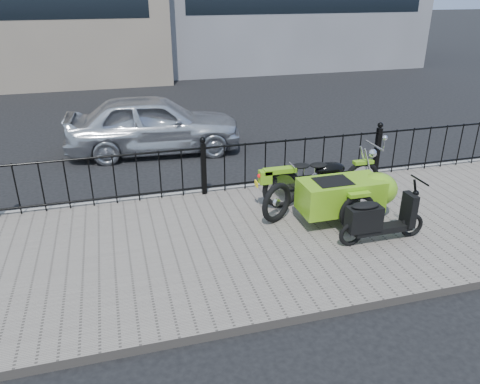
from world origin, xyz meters
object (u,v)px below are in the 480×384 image
object	(u,v)px
motorcycle_sidecar	(346,190)
scooter	(377,220)
spare_tire	(277,203)
sedan_car	(154,124)

from	to	relation	value
motorcycle_sidecar	scooter	bearing A→B (deg)	-86.11
motorcycle_sidecar	spare_tire	distance (m)	1.15
scooter	spare_tire	world-z (taller)	scooter
motorcycle_sidecar	sedan_car	world-z (taller)	sedan_car
motorcycle_sidecar	spare_tire	xyz separation A→B (m)	(-1.13, 0.15, -0.14)
scooter	spare_tire	bearing A→B (deg)	139.50
spare_tire	sedan_car	xyz separation A→B (m)	(-1.45, 4.34, 0.23)
motorcycle_sidecar	scooter	world-z (taller)	motorcycle_sidecar
scooter	spare_tire	distance (m)	1.57
motorcycle_sidecar	scooter	xyz separation A→B (m)	(0.06, -0.87, -0.11)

